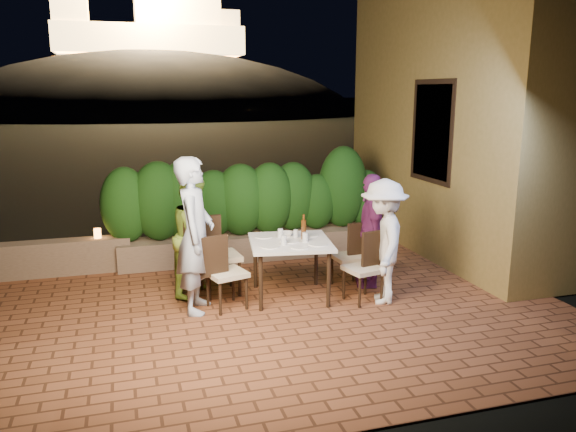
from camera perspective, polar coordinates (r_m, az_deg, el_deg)
name	(u,v)px	position (r m, az deg, el deg)	size (l,w,h in m)	color
ground	(282,314)	(6.85, -0.59, -9.90)	(400.00, 400.00, 0.00)	black
terrace_floor	(272,303)	(7.32, -1.68, -8.86)	(7.00, 6.00, 0.15)	brown
building_wall	(462,97)	(9.69, 17.25, 11.45)	(1.60, 5.00, 5.00)	olive
window_pane	(434,131)	(8.87, 14.58, 8.31)	(0.08, 1.00, 1.40)	black
window_frame	(433,131)	(8.86, 14.52, 8.31)	(0.06, 1.15, 1.55)	black
planter	(255,246)	(8.94, -3.41, -3.01)	(4.20, 0.55, 0.40)	brown
hedge	(254,199)	(8.77, -3.47, 1.72)	(4.00, 0.70, 1.10)	#163D10
parapet	(52,258)	(8.78, -22.89, -3.96)	(2.20, 0.30, 0.50)	brown
hill	(156,150)	(66.52, -13.27, 6.59)	(52.00, 40.00, 22.00)	black
fortress	(149,17)	(66.66, -13.93, 19.07)	(26.00, 8.00, 8.00)	#FFCC7A
dining_table	(290,269)	(7.20, 0.23, -5.42)	(1.01, 1.01, 0.75)	white
plate_nw	(270,246)	(6.82, -1.87, -3.11)	(0.24, 0.24, 0.01)	white
plate_sw	(264,236)	(7.28, -2.50, -2.09)	(0.23, 0.23, 0.01)	white
plate_ne	(318,244)	(6.93, 3.06, -2.87)	(0.24, 0.24, 0.01)	white
plate_se	(311,235)	(7.35, 2.36, -1.95)	(0.20, 0.20, 0.01)	white
plate_centre	(289,241)	(7.06, 0.12, -2.56)	(0.24, 0.24, 0.01)	white
plate_front	(299,247)	(6.79, 1.18, -3.18)	(0.22, 0.22, 0.01)	white
glass_nw	(284,240)	(6.90, -0.43, -2.45)	(0.07, 0.07, 0.12)	silver
glass_sw	(280,233)	(7.24, -0.77, -1.75)	(0.07, 0.07, 0.12)	silver
glass_ne	(305,237)	(7.03, 1.76, -2.17)	(0.07, 0.07, 0.12)	silver
glass_se	(296,234)	(7.24, 0.80, -1.80)	(0.06, 0.06, 0.11)	silver
beer_bottle	(304,227)	(7.13, 1.60, -1.11)	(0.06, 0.06, 0.32)	#4A260C
bowl	(286,234)	(7.35, -0.22, -1.82)	(0.19, 0.19, 0.05)	white
chair_left_front	(226,272)	(6.86, -6.27, -5.63)	(0.43, 0.43, 0.93)	black
chair_left_back	(220,254)	(7.34, -6.94, -3.89)	(0.49, 0.49, 1.06)	black
chair_right_front	(363,267)	(7.11, 7.65, -5.18)	(0.41, 0.41, 0.89)	black
chair_right_back	(349,255)	(7.60, 6.21, -4.01)	(0.41, 0.41, 0.88)	black
diner_blue	(195,235)	(6.72, -9.40, -1.95)	(0.68, 0.45, 1.87)	#A5B7D4
diner_green	(196,236)	(7.31, -9.36, -2.03)	(0.76, 0.59, 1.56)	#93BD3B
diner_white	(383,242)	(7.05, 9.66, -2.58)	(1.01, 0.58, 1.56)	white
diner_purple	(371,230)	(7.63, 8.44, -1.45)	(0.90, 0.38, 1.54)	#6F2563
parapet_lamp	(97,233)	(8.64, -18.79, -1.68)	(0.10, 0.10, 0.14)	orange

